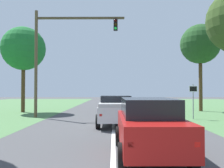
% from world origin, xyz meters
% --- Properties ---
extents(ground_plane, '(120.00, 120.00, 0.00)m').
position_xyz_m(ground_plane, '(0.00, 9.37, 0.00)').
color(ground_plane, '#424244').
extents(red_suv_near, '(2.17, 4.57, 1.86)m').
position_xyz_m(red_suv_near, '(1.18, 5.42, 0.98)').
color(red_suv_near, '#9E1411').
rests_on(red_suv_near, ground_plane).
extents(pickup_truck_lead, '(2.30, 4.93, 1.80)m').
position_xyz_m(pickup_truck_lead, '(0.14, 12.03, 0.94)').
color(pickup_truck_lead, silver).
rests_on(pickup_truck_lead, ground_plane).
extents(traffic_light, '(7.10, 0.40, 8.45)m').
position_xyz_m(traffic_light, '(-4.40, 16.08, 5.50)').
color(traffic_light, brown).
rests_on(traffic_light, ground_plane).
extents(keep_moving_sign, '(0.60, 0.09, 2.58)m').
position_xyz_m(keep_moving_sign, '(5.89, 15.02, 1.65)').
color(keep_moving_sign, gray).
rests_on(keep_moving_sign, ground_plane).
extents(oak_tree_right, '(4.02, 4.02, 8.87)m').
position_xyz_m(oak_tree_right, '(8.89, 21.68, 6.82)').
color(oak_tree_right, '#4C351E').
rests_on(oak_tree_right, ground_plane).
extents(extra_tree_1, '(4.22, 4.22, 8.30)m').
position_xyz_m(extra_tree_1, '(-8.76, 20.39, 6.16)').
color(extra_tree_1, '#4C351E').
rests_on(extra_tree_1, ground_plane).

